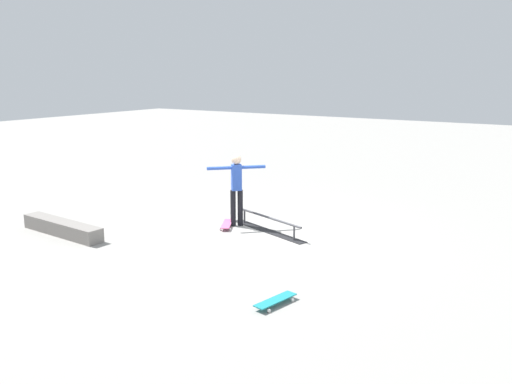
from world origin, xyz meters
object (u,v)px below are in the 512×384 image
grind_rail (268,225)px  skater_main (236,185)px  skateboard_main (227,224)px  skate_ledge (62,228)px  loose_skateboard_teal (275,300)px

grind_rail → skater_main: (0.86, -0.01, 0.83)m
skateboard_main → grind_rail: bearing=74.5°
skate_ledge → skateboard_main: skate_ledge is taller
grind_rail → loose_skateboard_teal: size_ratio=2.76×
skater_main → loose_skateboard_teal: size_ratio=2.04×
skater_main → loose_skateboard_teal: bearing=87.5°
grind_rail → skate_ledge: bearing=54.6°
grind_rail → skate_ledge: (3.68, 2.66, 0.01)m
skate_ledge → skateboard_main: 3.64m
skate_ledge → loose_skateboard_teal: 5.87m
skate_ledge → skateboard_main: bearing=-137.8°
skater_main → skateboard_main: skater_main is taller
skate_ledge → loose_skateboard_teal: (-5.84, 0.65, -0.08)m
skate_ledge → skateboard_main: size_ratio=2.98×
skate_ledge → skater_main: skater_main is taller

